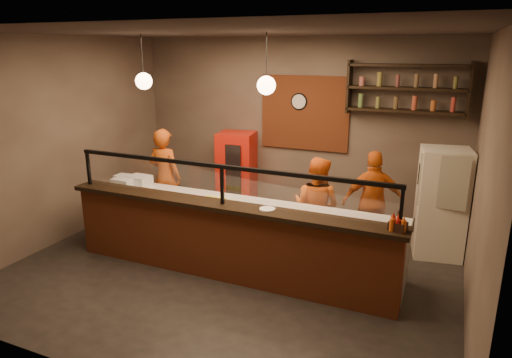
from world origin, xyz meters
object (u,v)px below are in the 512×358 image
at_px(wall_clock, 299,101).
at_px(cook_left, 165,177).
at_px(cook_mid, 316,207).
at_px(red_cooler, 237,173).
at_px(condiment_caddy, 398,226).
at_px(fridge, 441,203).
at_px(cook_right, 373,202).
at_px(pizza_dough, 216,202).
at_px(pepper_mill, 399,220).

height_order(wall_clock, cook_left, wall_clock).
height_order(cook_mid, red_cooler, red_cooler).
distance_m(cook_mid, condiment_caddy, 1.80).
bearing_deg(fridge, cook_right, -174.67).
distance_m(cook_left, cook_mid, 2.80).
bearing_deg(cook_right, red_cooler, -37.42).
relative_size(fridge, pizza_dough, 2.89).
xyz_separation_m(red_cooler, pizza_dough, (0.66, -2.03, 0.15)).
distance_m(fridge, red_cooler, 3.63).
bearing_deg(fridge, pizza_dough, -161.71).
bearing_deg(pizza_dough, cook_left, 147.48).
bearing_deg(cook_left, pepper_mill, 163.62).
height_order(cook_right, pizza_dough, cook_right).
xyz_separation_m(cook_left, cook_right, (3.53, 0.30, -0.07)).
xyz_separation_m(wall_clock, red_cooler, (-1.09, -0.31, -1.34)).
xyz_separation_m(cook_mid, red_cooler, (-1.91, 1.24, 0.00)).
xyz_separation_m(red_cooler, pepper_mill, (3.19, -2.41, 0.41)).
relative_size(wall_clock, red_cooler, 0.20).
distance_m(fridge, pepper_mill, 1.97).
bearing_deg(condiment_caddy, cook_right, 107.54).
xyz_separation_m(cook_right, red_cooler, (-2.65, 0.75, -0.02)).
xyz_separation_m(fridge, pizza_dough, (-2.93, -1.52, 0.09)).
xyz_separation_m(cook_mid, pepper_mill, (1.28, -1.16, 0.41)).
bearing_deg(condiment_caddy, wall_clock, 127.11).
bearing_deg(red_cooler, cook_right, -24.87).
xyz_separation_m(condiment_caddy, pepper_mill, (0.00, 0.06, 0.06)).
relative_size(cook_right, fridge, 0.96).
xyz_separation_m(cook_right, condiment_caddy, (0.54, -1.72, 0.33)).
height_order(red_cooler, pepper_mill, red_cooler).
height_order(cook_left, fridge, cook_left).
relative_size(cook_left, cook_right, 1.09).
height_order(cook_right, pepper_mill, cook_right).
relative_size(pizza_dough, condiment_caddy, 3.08).
height_order(fridge, pizza_dough, fridge).
height_order(cook_mid, cook_right, cook_right).
relative_size(cook_right, red_cooler, 1.03).
xyz_separation_m(wall_clock, cook_right, (1.56, -1.06, -1.32)).
distance_m(cook_right, pepper_mill, 1.79).
xyz_separation_m(cook_mid, fridge, (1.68, 0.74, 0.06)).
xyz_separation_m(fridge, pepper_mill, (-0.40, -1.90, 0.35)).
height_order(cook_mid, fridge, fridge).
distance_m(cook_right, pizza_dough, 2.37).
relative_size(cook_mid, cook_right, 0.97).
relative_size(red_cooler, condiment_caddy, 8.32).
bearing_deg(cook_right, fridge, 172.80).
relative_size(wall_clock, cook_right, 0.19).
xyz_separation_m(cook_mid, condiment_caddy, (1.28, -1.22, 0.36)).
bearing_deg(cook_left, condiment_caddy, 162.88).
distance_m(cook_mid, fridge, 1.83).
bearing_deg(cook_mid, red_cooler, -21.75).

